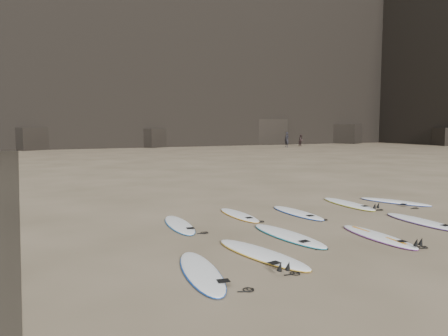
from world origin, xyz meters
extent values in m
plane|color=#897559|center=(0.00, 0.00, 0.00)|extent=(240.00, 240.00, 0.00)
cube|color=black|center=(10.00, 60.00, 20.00)|extent=(170.00, 32.00, 40.00)
cube|color=black|center=(8.00, 45.00, 1.16)|extent=(4.23, 4.46, 2.33)
cube|color=black|center=(25.00, 46.00, 1.80)|extent=(5.95, 5.19, 3.59)
cube|color=black|center=(38.00, 44.00, 1.44)|extent=(5.31, 5.56, 2.88)
cube|color=black|center=(-6.00, 45.00, 1.25)|extent=(4.49, 4.76, 2.49)
ellipsoid|color=white|center=(-3.98, -1.10, 0.05)|extent=(1.04, 2.66, 0.09)
ellipsoid|color=white|center=(-2.40, -0.60, 0.05)|extent=(1.19, 2.85, 0.10)
ellipsoid|color=white|center=(-1.02, 0.47, 0.05)|extent=(0.86, 2.76, 0.10)
ellipsoid|color=white|center=(0.91, -0.54, 0.05)|extent=(0.75, 2.55, 0.09)
ellipsoid|color=white|center=(3.25, 0.16, 0.05)|extent=(0.73, 2.61, 0.09)
ellipsoid|color=white|center=(-3.06, 2.73, 0.04)|extent=(0.82, 2.48, 0.09)
ellipsoid|color=white|center=(-0.98, 3.20, 0.04)|extent=(0.55, 2.29, 0.08)
ellipsoid|color=white|center=(0.80, 2.71, 0.04)|extent=(0.66, 2.49, 0.09)
ellipsoid|color=white|center=(3.27, 3.23, 0.05)|extent=(0.82, 2.71, 0.10)
ellipsoid|color=white|center=(5.07, 2.86, 0.05)|extent=(1.53, 2.56, 0.09)
imported|color=black|center=(23.47, 37.71, 0.95)|extent=(0.55, 0.75, 1.90)
imported|color=black|center=(26.61, 39.08, 0.77)|extent=(0.90, 0.79, 1.54)
camera|label=1|loc=(-6.94, -8.39, 2.75)|focal=35.00mm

